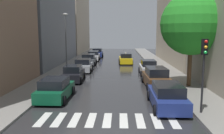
{
  "coord_description": "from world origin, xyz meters",
  "views": [
    {
      "loc": [
        0.67,
        -9.38,
        4.8
      ],
      "look_at": [
        -0.22,
        17.19,
        0.87
      ],
      "focal_mm": 37.54,
      "sensor_mm": 36.0,
      "label": 1
    }
  ],
  "objects_px": {
    "parked_car_right_second": "(156,77)",
    "traffic_light_right_corner": "(204,59)",
    "parked_car_left_fifth": "(94,56)",
    "lamp_post_left": "(66,39)",
    "parked_car_left_third": "(83,66)",
    "taxi_midroad": "(126,59)",
    "parked_car_left_nearest": "(55,89)",
    "parked_car_left_second": "(74,74)",
    "parked_car_left_fourth": "(89,60)",
    "parked_car_left_sixth": "(97,53)",
    "parked_car_right_third": "(148,68)",
    "street_tree_right": "(192,24)",
    "parked_car_right_nearest": "(167,96)"
  },
  "relations": [
    {
      "from": "parked_car_left_sixth",
      "to": "parked_car_right_second",
      "type": "xyz_separation_m",
      "value": [
        7.67,
        -25.25,
        0.01
      ]
    },
    {
      "from": "parked_car_left_second",
      "to": "parked_car_left_sixth",
      "type": "xyz_separation_m",
      "value": [
        0.17,
        23.2,
        0.06
      ]
    },
    {
      "from": "parked_car_left_third",
      "to": "taxi_midroad",
      "type": "height_order",
      "value": "taxi_midroad"
    },
    {
      "from": "parked_car_left_fourth",
      "to": "lamp_post_left",
      "type": "xyz_separation_m",
      "value": [
        -1.6,
        -7.55,
        3.31
      ]
    },
    {
      "from": "parked_car_left_fourth",
      "to": "traffic_light_right_corner",
      "type": "xyz_separation_m",
      "value": [
        9.4,
        -21.18,
        2.51
      ]
    },
    {
      "from": "traffic_light_right_corner",
      "to": "parked_car_left_fourth",
      "type": "bearing_deg",
      "value": 113.94
    },
    {
      "from": "parked_car_left_second",
      "to": "parked_car_left_sixth",
      "type": "distance_m",
      "value": 23.2
    },
    {
      "from": "parked_car_left_third",
      "to": "parked_car_right_third",
      "type": "height_order",
      "value": "parked_car_right_third"
    },
    {
      "from": "parked_car_left_fifth",
      "to": "lamp_post_left",
      "type": "height_order",
      "value": "lamp_post_left"
    },
    {
      "from": "parked_car_left_second",
      "to": "parked_car_left_third",
      "type": "height_order",
      "value": "parked_car_left_third"
    },
    {
      "from": "parked_car_left_third",
      "to": "parked_car_right_second",
      "type": "height_order",
      "value": "parked_car_right_second"
    },
    {
      "from": "parked_car_right_third",
      "to": "parked_car_left_second",
      "type": "bearing_deg",
      "value": 116.52
    },
    {
      "from": "parked_car_right_second",
      "to": "lamp_post_left",
      "type": "bearing_deg",
      "value": 54.25
    },
    {
      "from": "taxi_midroad",
      "to": "parked_car_left_second",
      "type": "bearing_deg",
      "value": 155.63
    },
    {
      "from": "street_tree_right",
      "to": "lamp_post_left",
      "type": "distance_m",
      "value": 14.0
    },
    {
      "from": "street_tree_right",
      "to": "traffic_light_right_corner",
      "type": "height_order",
      "value": "street_tree_right"
    },
    {
      "from": "parked_car_right_second",
      "to": "parked_car_right_nearest",
      "type": "bearing_deg",
      "value": 175.84
    },
    {
      "from": "parked_car_left_nearest",
      "to": "parked_car_left_sixth",
      "type": "bearing_deg",
      "value": 0.44
    },
    {
      "from": "parked_car_left_sixth",
      "to": "lamp_post_left",
      "type": "height_order",
      "value": "lamp_post_left"
    },
    {
      "from": "parked_car_left_fourth",
      "to": "traffic_light_right_corner",
      "type": "relative_size",
      "value": 0.97
    },
    {
      "from": "street_tree_right",
      "to": "parked_car_left_sixth",
      "type": "bearing_deg",
      "value": 112.44
    },
    {
      "from": "parked_car_left_sixth",
      "to": "lamp_post_left",
      "type": "distance_m",
      "value": 19.37
    },
    {
      "from": "parked_car_left_fourth",
      "to": "taxi_midroad",
      "type": "xyz_separation_m",
      "value": [
        5.52,
        1.54,
        -0.01
      ]
    },
    {
      "from": "parked_car_left_nearest",
      "to": "traffic_light_right_corner",
      "type": "bearing_deg",
      "value": -106.57
    },
    {
      "from": "parked_car_left_third",
      "to": "taxi_midroad",
      "type": "relative_size",
      "value": 0.94
    },
    {
      "from": "parked_car_right_nearest",
      "to": "traffic_light_right_corner",
      "type": "height_order",
      "value": "traffic_light_right_corner"
    },
    {
      "from": "parked_car_left_second",
      "to": "parked_car_right_second",
      "type": "distance_m",
      "value": 8.1
    },
    {
      "from": "parked_car_right_second",
      "to": "street_tree_right",
      "type": "bearing_deg",
      "value": -97.19
    },
    {
      "from": "parked_car_left_nearest",
      "to": "parked_car_left_fourth",
      "type": "relative_size",
      "value": 1.02
    },
    {
      "from": "parked_car_left_nearest",
      "to": "lamp_post_left",
      "type": "height_order",
      "value": "lamp_post_left"
    },
    {
      "from": "parked_car_right_second",
      "to": "traffic_light_right_corner",
      "type": "distance_m",
      "value": 7.93
    },
    {
      "from": "parked_car_left_third",
      "to": "parked_car_right_nearest",
      "type": "relative_size",
      "value": 0.88
    },
    {
      "from": "parked_car_right_second",
      "to": "parked_car_right_third",
      "type": "height_order",
      "value": "parked_car_right_second"
    },
    {
      "from": "parked_car_left_fifth",
      "to": "lamp_post_left",
      "type": "relative_size",
      "value": 0.71
    },
    {
      "from": "traffic_light_right_corner",
      "to": "lamp_post_left",
      "type": "xyz_separation_m",
      "value": [
        -11.0,
        13.62,
        0.8
      ]
    },
    {
      "from": "parked_car_left_third",
      "to": "parked_car_right_third",
      "type": "relative_size",
      "value": 1.02
    },
    {
      "from": "parked_car_left_third",
      "to": "parked_car_left_fourth",
      "type": "relative_size",
      "value": 1.0
    },
    {
      "from": "parked_car_left_nearest",
      "to": "lamp_post_left",
      "type": "bearing_deg",
      "value": 9.28
    },
    {
      "from": "parked_car_right_third",
      "to": "taxi_midroad",
      "type": "relative_size",
      "value": 0.92
    },
    {
      "from": "street_tree_right",
      "to": "lamp_post_left",
      "type": "xyz_separation_m",
      "value": [
        -12.33,
        6.49,
        -1.41
      ]
    },
    {
      "from": "parked_car_left_fourth",
      "to": "parked_car_left_sixth",
      "type": "bearing_deg",
      "value": -1.67
    },
    {
      "from": "parked_car_left_third",
      "to": "lamp_post_left",
      "type": "bearing_deg",
      "value": 128.51
    },
    {
      "from": "parked_car_left_fourth",
      "to": "parked_car_right_second",
      "type": "bearing_deg",
      "value": -150.97
    },
    {
      "from": "parked_car_left_fourth",
      "to": "street_tree_right",
      "type": "distance_m",
      "value": 18.29
    },
    {
      "from": "parked_car_left_nearest",
      "to": "parked_car_left_second",
      "type": "distance_m",
      "value": 6.47
    },
    {
      "from": "parked_car_left_fifth",
      "to": "parked_car_right_second",
      "type": "relative_size",
      "value": 1.0
    },
    {
      "from": "parked_car_left_fifth",
      "to": "parked_car_left_sixth",
      "type": "height_order",
      "value": "parked_car_left_sixth"
    },
    {
      "from": "parked_car_left_fourth",
      "to": "parked_car_left_third",
      "type": "bearing_deg",
      "value": -179.39
    },
    {
      "from": "parked_car_left_second",
      "to": "parked_car_right_second",
      "type": "height_order",
      "value": "parked_car_right_second"
    },
    {
      "from": "parked_car_left_second",
      "to": "taxi_midroad",
      "type": "height_order",
      "value": "taxi_midroad"
    }
  ]
}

